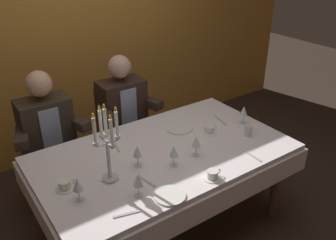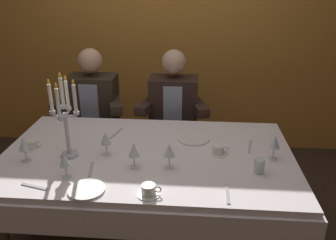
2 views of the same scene
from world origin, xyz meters
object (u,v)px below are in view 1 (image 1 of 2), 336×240
object	(u,v)px
wine_glass_4	(78,185)
wine_glass_5	(138,181)
coffee_cup_0	(65,185)
seated_diner_0	(46,128)
candelabra	(107,146)
wine_glass_0	(174,152)
wine_glass_1	(137,151)
wine_glass_3	(244,111)
dinner_plate_1	(179,128)
wine_glass_2	(196,142)
water_tumbler_0	(248,130)
dining_table	(164,164)
coffee_cup_2	(210,130)
dinner_plate_0	(170,196)
coffee_cup_1	(213,175)
seated_diner_1	(122,107)

from	to	relation	value
wine_glass_4	wine_glass_5	xyz separation A→B (m)	(0.32, -0.17, -0.00)
coffee_cup_0	seated_diner_0	xyz separation A→B (m)	(0.17, 0.90, -0.03)
candelabra	wine_glass_0	distance (m)	0.48
wine_glass_1	wine_glass_3	world-z (taller)	same
dinner_plate_1	wine_glass_3	distance (m)	0.57
wine_glass_2	water_tumbler_0	world-z (taller)	wine_glass_2
dining_table	dinner_plate_1	size ratio (longest dim) A/B	8.43
dining_table	water_tumbler_0	bearing A→B (deg)	-15.54
wine_glass_2	coffee_cup_0	world-z (taller)	wine_glass_2
wine_glass_2	coffee_cup_0	xyz separation A→B (m)	(-0.93, 0.17, -0.09)
dinner_plate_1	wine_glass_2	bearing A→B (deg)	-109.54
coffee_cup_2	water_tumbler_0	bearing A→B (deg)	-43.10
dinner_plate_0	wine_glass_2	bearing A→B (deg)	32.85
dinner_plate_1	coffee_cup_1	xyz separation A→B (m)	(-0.23, -0.69, 0.02)
wine_glass_3	coffee_cup_0	xyz separation A→B (m)	(-1.58, 0.01, -0.09)
coffee_cup_1	seated_diner_1	world-z (taller)	seated_diner_1
dining_table	water_tumbler_0	xyz separation A→B (m)	(0.69, -0.19, 0.16)
candelabra	seated_diner_0	bearing A→B (deg)	96.71
coffee_cup_0	coffee_cup_1	world-z (taller)	same
dinner_plate_0	water_tumbler_0	bearing A→B (deg)	15.36
dinner_plate_0	water_tumbler_0	world-z (taller)	water_tumbler_0
dinner_plate_1	coffee_cup_0	distance (m)	1.10
wine_glass_5	coffee_cup_0	size ratio (longest dim) A/B	1.24
wine_glass_1	seated_diner_0	size ratio (longest dim) A/B	0.13
dining_table	coffee_cup_0	xyz separation A→B (m)	(-0.78, -0.01, 0.15)
dinner_plate_0	coffee_cup_2	bearing A→B (deg)	33.00
dinner_plate_0	seated_diner_1	bearing A→B (deg)	73.89
seated_diner_0	seated_diner_1	bearing A→B (deg)	0.00
wine_glass_0	wine_glass_4	bearing A→B (deg)	177.70
coffee_cup_1	candelabra	bearing A→B (deg)	145.97
wine_glass_0	coffee_cup_2	world-z (taller)	wine_glass_0
wine_glass_2	water_tumbler_0	xyz separation A→B (m)	(0.53, -0.01, -0.07)
wine_glass_2	seated_diner_1	distance (m)	1.07
wine_glass_2	seated_diner_0	xyz separation A→B (m)	(-0.77, 1.06, -0.12)
dining_table	wine_glass_0	bearing A→B (deg)	-105.19
water_tumbler_0	coffee_cup_2	distance (m)	0.31
coffee_cup_1	wine_glass_5	bearing A→B (deg)	165.47
wine_glass_5	water_tumbler_0	size ratio (longest dim) A/B	1.79
wine_glass_5	water_tumbler_0	xyz separation A→B (m)	(1.11, 0.14, -0.07)
wine_glass_1	wine_glass_4	size ratio (longest dim) A/B	1.00
wine_glass_5	coffee_cup_1	size ratio (longest dim) A/B	1.24
water_tumbler_0	seated_diner_0	world-z (taller)	seated_diner_0
wine_glass_0	water_tumbler_0	xyz separation A→B (m)	(0.74, 0.00, -0.07)
water_tumbler_0	seated_diner_0	bearing A→B (deg)	140.28
wine_glass_5	seated_diner_1	distance (m)	1.34
coffee_cup_2	dinner_plate_0	bearing A→B (deg)	-147.00
candelabra	dinner_plate_1	bearing A→B (deg)	21.02
wine_glass_3	wine_glass_5	distance (m)	1.27
wine_glass_3	candelabra	bearing A→B (deg)	-177.07
wine_glass_0	wine_glass_1	world-z (taller)	same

